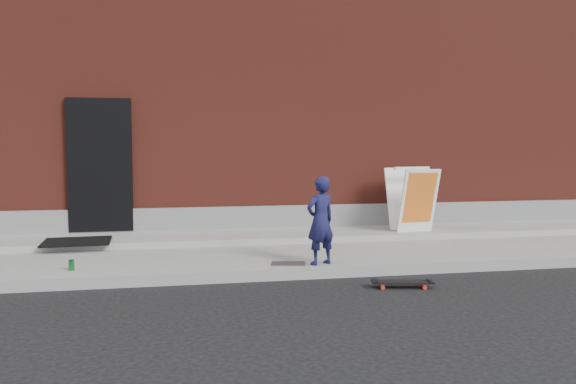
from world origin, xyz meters
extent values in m
plane|color=black|center=(0.00, 0.00, 0.00)|extent=(80.00, 80.00, 0.00)
cube|color=gray|center=(0.00, 1.50, 0.07)|extent=(20.00, 3.00, 0.15)
cube|color=gray|center=(0.00, 2.40, 0.20)|extent=(20.00, 1.20, 0.10)
cube|color=maroon|center=(0.00, 7.00, 2.50)|extent=(20.00, 8.00, 5.00)
cube|color=slate|center=(0.00, 2.97, 0.45)|extent=(20.00, 0.10, 0.40)
cube|color=black|center=(-2.60, 2.96, 1.40)|extent=(1.05, 0.12, 2.25)
imported|color=#181843|center=(0.55, 0.20, 0.74)|extent=(0.50, 0.43, 1.17)
cylinder|color=red|center=(1.63, -0.61, 0.03)|extent=(0.06, 0.04, 0.05)
cylinder|color=red|center=(1.60, -0.76, 0.03)|extent=(0.06, 0.04, 0.05)
cylinder|color=red|center=(1.13, -0.51, 0.03)|extent=(0.06, 0.04, 0.05)
cylinder|color=red|center=(1.10, -0.67, 0.03)|extent=(0.06, 0.04, 0.05)
cube|color=#B5B4BA|center=(1.61, -0.68, 0.06)|extent=(0.08, 0.16, 0.02)
cube|color=#B5B4BA|center=(1.12, -0.59, 0.06)|extent=(0.08, 0.16, 0.02)
cube|color=black|center=(1.36, -0.64, 0.07)|extent=(0.75, 0.32, 0.01)
cube|color=white|center=(2.71, 1.95, 0.79)|extent=(0.70, 0.38, 1.09)
cube|color=white|center=(2.65, 2.44, 0.79)|extent=(0.70, 0.38, 1.09)
cube|color=yellow|center=(2.71, 1.92, 0.74)|extent=(0.58, 0.29, 0.87)
cube|color=white|center=(2.68, 2.19, 1.34)|extent=(0.67, 0.14, 0.06)
cylinder|color=#187C31|center=(-2.64, 0.43, 0.22)|extent=(0.09, 0.09, 0.13)
cube|color=black|center=(-2.84, 2.00, 0.26)|extent=(1.03, 0.86, 0.03)
cube|color=#525257|center=(0.13, 0.29, 0.16)|extent=(0.50, 0.37, 0.01)
camera|label=1|loc=(-1.26, -6.94, 1.71)|focal=35.00mm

